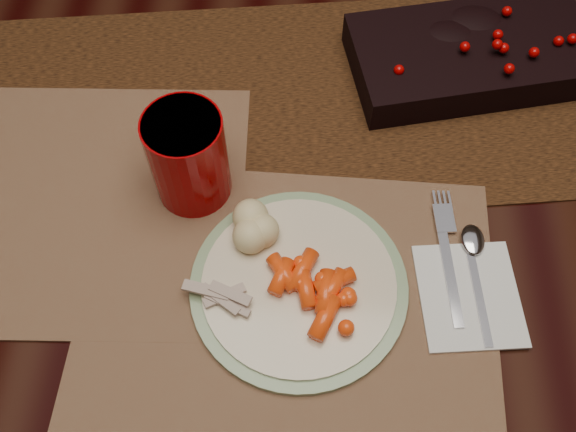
{
  "coord_description": "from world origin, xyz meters",
  "views": [
    {
      "loc": [
        -0.02,
        -0.62,
        1.44
      ],
      "look_at": [
        -0.03,
        -0.25,
        0.8
      ],
      "focal_mm": 40.0,
      "sensor_mm": 36.0,
      "label": 1
    }
  ],
  "objects_px": {
    "dining_table": "(309,214)",
    "placemat_main": "(288,301)",
    "dinner_plate": "(299,285)",
    "mashed_potatoes": "(266,225)",
    "turkey_shreds": "(222,290)",
    "red_cup": "(188,158)",
    "napkin": "(469,295)",
    "centerpiece": "(473,51)",
    "baby_carrots": "(304,295)"
  },
  "relations": [
    {
      "from": "dining_table",
      "to": "placemat_main",
      "type": "height_order",
      "value": "placemat_main"
    },
    {
      "from": "baby_carrots",
      "to": "turkey_shreds",
      "type": "distance_m",
      "value": 0.09
    },
    {
      "from": "placemat_main",
      "to": "baby_carrots",
      "type": "relative_size",
      "value": 4.72
    },
    {
      "from": "dinner_plate",
      "to": "mashed_potatoes",
      "type": "relative_size",
      "value": 3.37
    },
    {
      "from": "red_cup",
      "to": "napkin",
      "type": "bearing_deg",
      "value": -22.77
    },
    {
      "from": "mashed_potatoes",
      "to": "napkin",
      "type": "height_order",
      "value": "mashed_potatoes"
    },
    {
      "from": "centerpiece",
      "to": "napkin",
      "type": "xyz_separation_m",
      "value": [
        -0.04,
        -0.35,
        -0.03
      ]
    },
    {
      "from": "baby_carrots",
      "to": "napkin",
      "type": "xyz_separation_m",
      "value": [
        0.19,
        0.01,
        -0.02
      ]
    },
    {
      "from": "dinner_plate",
      "to": "napkin",
      "type": "height_order",
      "value": "dinner_plate"
    },
    {
      "from": "dinner_plate",
      "to": "dining_table",
      "type": "bearing_deg",
      "value": 86.96
    },
    {
      "from": "dinner_plate",
      "to": "turkey_shreds",
      "type": "height_order",
      "value": "turkey_shreds"
    },
    {
      "from": "dinner_plate",
      "to": "red_cup",
      "type": "xyz_separation_m",
      "value": [
        -0.13,
        0.13,
        0.06
      ]
    },
    {
      "from": "centerpiece",
      "to": "baby_carrots",
      "type": "distance_m",
      "value": 0.43
    },
    {
      "from": "napkin",
      "to": "dining_table",
      "type": "bearing_deg",
      "value": 113.82
    },
    {
      "from": "mashed_potatoes",
      "to": "red_cup",
      "type": "distance_m",
      "value": 0.12
    },
    {
      "from": "turkey_shreds",
      "to": "red_cup",
      "type": "relative_size",
      "value": 0.58
    },
    {
      "from": "dining_table",
      "to": "turkey_shreds",
      "type": "distance_m",
      "value": 0.53
    },
    {
      "from": "centerpiece",
      "to": "placemat_main",
      "type": "relative_size",
      "value": 0.7
    },
    {
      "from": "centerpiece",
      "to": "dinner_plate",
      "type": "distance_m",
      "value": 0.42
    },
    {
      "from": "centerpiece",
      "to": "mashed_potatoes",
      "type": "distance_m",
      "value": 0.39
    },
    {
      "from": "centerpiece",
      "to": "turkey_shreds",
      "type": "bearing_deg",
      "value": -131.12
    },
    {
      "from": "placemat_main",
      "to": "red_cup",
      "type": "relative_size",
      "value": 3.7
    },
    {
      "from": "dinner_plate",
      "to": "turkey_shreds",
      "type": "xyz_separation_m",
      "value": [
        -0.09,
        -0.02,
        0.02
      ]
    },
    {
      "from": "dinner_plate",
      "to": "turkey_shreds",
      "type": "distance_m",
      "value": 0.09
    },
    {
      "from": "centerpiece",
      "to": "dinner_plate",
      "type": "bearing_deg",
      "value": -123.73
    },
    {
      "from": "baby_carrots",
      "to": "napkin",
      "type": "bearing_deg",
      "value": 4.53
    },
    {
      "from": "napkin",
      "to": "red_cup",
      "type": "height_order",
      "value": "red_cup"
    },
    {
      "from": "turkey_shreds",
      "to": "red_cup",
      "type": "xyz_separation_m",
      "value": [
        -0.05,
        0.15,
        0.04
      ]
    },
    {
      "from": "baby_carrots",
      "to": "mashed_potatoes",
      "type": "xyz_separation_m",
      "value": [
        -0.05,
        0.08,
        0.01
      ]
    },
    {
      "from": "placemat_main",
      "to": "turkey_shreds",
      "type": "relative_size",
      "value": 6.42
    },
    {
      "from": "dining_table",
      "to": "mashed_potatoes",
      "type": "distance_m",
      "value": 0.49
    },
    {
      "from": "centerpiece",
      "to": "placemat_main",
      "type": "xyz_separation_m",
      "value": [
        -0.24,
        -0.36,
        -0.03
      ]
    },
    {
      "from": "mashed_potatoes",
      "to": "napkin",
      "type": "xyz_separation_m",
      "value": [
        0.23,
        -0.07,
        -0.03
      ]
    },
    {
      "from": "mashed_potatoes",
      "to": "turkey_shreds",
      "type": "distance_m",
      "value": 0.09
    },
    {
      "from": "dining_table",
      "to": "baby_carrots",
      "type": "xyz_separation_m",
      "value": [
        -0.01,
        -0.34,
        0.4
      ]
    },
    {
      "from": "dining_table",
      "to": "red_cup",
      "type": "xyz_separation_m",
      "value": [
        -0.15,
        -0.19,
        0.44
      ]
    },
    {
      "from": "placemat_main",
      "to": "napkin",
      "type": "bearing_deg",
      "value": 5.82
    },
    {
      "from": "baby_carrots",
      "to": "napkin",
      "type": "relative_size",
      "value": 0.76
    },
    {
      "from": "centerpiece",
      "to": "baby_carrots",
      "type": "height_order",
      "value": "centerpiece"
    },
    {
      "from": "napkin",
      "to": "red_cup",
      "type": "xyz_separation_m",
      "value": [
        -0.33,
        0.14,
        0.06
      ]
    },
    {
      "from": "mashed_potatoes",
      "to": "baby_carrots",
      "type": "bearing_deg",
      "value": -60.84
    },
    {
      "from": "mashed_potatoes",
      "to": "napkin",
      "type": "bearing_deg",
      "value": -15.84
    },
    {
      "from": "napkin",
      "to": "turkey_shreds",
      "type": "bearing_deg",
      "value": 177.49
    },
    {
      "from": "dinner_plate",
      "to": "red_cup",
      "type": "distance_m",
      "value": 0.2
    },
    {
      "from": "dining_table",
      "to": "baby_carrots",
      "type": "relative_size",
      "value": 18.01
    },
    {
      "from": "dining_table",
      "to": "placemat_main",
      "type": "distance_m",
      "value": 0.51
    },
    {
      "from": "dining_table",
      "to": "centerpiece",
      "type": "relative_size",
      "value": 5.47
    },
    {
      "from": "napkin",
      "to": "centerpiece",
      "type": "bearing_deg",
      "value": 79.02
    },
    {
      "from": "placemat_main",
      "to": "dinner_plate",
      "type": "relative_size",
      "value": 1.88
    },
    {
      "from": "centerpiece",
      "to": "turkey_shreds",
      "type": "height_order",
      "value": "centerpiece"
    }
  ]
}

